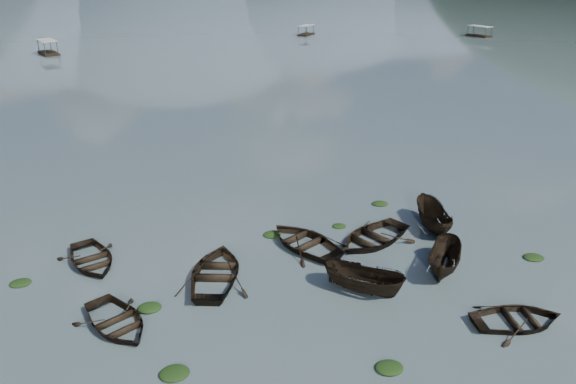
{
  "coord_description": "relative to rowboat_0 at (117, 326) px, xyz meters",
  "views": [
    {
      "loc": [
        -4.0,
        -16.11,
        14.49
      ],
      "look_at": [
        0.0,
        12.0,
        2.0
      ],
      "focal_mm": 32.0,
      "sensor_mm": 36.0,
      "label": 1
    }
  ],
  "objects": [
    {
      "name": "rowboat_7",
      "position": [
        13.35,
        5.77,
        0.0
      ],
      "size": [
        6.17,
        5.79,
        1.04
      ],
      "primitive_type": "imported",
      "rotation": [
        0.0,
        0.0,
        5.31
      ],
      "color": "black",
      "rests_on": "ground"
    },
    {
      "name": "ground_plane",
      "position": [
        8.88,
        -3.04,
        0.0
      ],
      "size": [
        2400.0,
        2400.0,
        0.0
      ],
      "primitive_type": "plane",
      "color": "#49595C"
    },
    {
      "name": "weed_clump_1",
      "position": [
        1.29,
        1.07,
        0.0
      ],
      "size": [
        1.12,
        0.9,
        0.25
      ],
      "primitive_type": "ellipsoid",
      "color": "black",
      "rests_on": "ground"
    },
    {
      "name": "rowboat_3",
      "position": [
        9.39,
        5.81,
        0.0
      ],
      "size": [
        5.63,
        6.0,
        1.01
      ],
      "primitive_type": "imported",
      "rotation": [
        0.0,
        0.0,
        3.74
      ],
      "color": "black",
      "rests_on": "ground"
    },
    {
      "name": "weed_clump_4",
      "position": [
        21.46,
        2.73,
        0.0
      ],
      "size": [
        1.12,
        0.89,
        0.23
      ],
      "primitive_type": "ellipsoid",
      "color": "black",
      "rests_on": "ground"
    },
    {
      "name": "weed_clump_6",
      "position": [
        7.71,
        7.32,
        0.0
      ],
      "size": [
        1.09,
        0.91,
        0.23
      ],
      "primitive_type": "ellipsoid",
      "color": "black",
      "rests_on": "ground"
    },
    {
      "name": "weed_clump_2",
      "position": [
        11.03,
        -4.23,
        0.0
      ],
      "size": [
        1.14,
        0.91,
        0.25
      ],
      "primitive_type": "ellipsoid",
      "color": "black",
      "rests_on": "ground"
    },
    {
      "name": "rowboat_8",
      "position": [
        17.4,
        6.98,
        0.0
      ],
      "size": [
        1.88,
        4.29,
        1.62
      ],
      "primitive_type": "imported",
      "rotation": [
        0.0,
        0.0,
        3.07
      ],
      "color": "black",
      "rests_on": "ground"
    },
    {
      "name": "rowboat_2",
      "position": [
        11.44,
        1.07,
        0.0
      ],
      "size": [
        4.24,
        3.64,
        1.58
      ],
      "primitive_type": "imported",
      "rotation": [
        0.0,
        0.0,
        0.95
      ],
      "color": "black",
      "rests_on": "ground"
    },
    {
      "name": "rowboat_0",
      "position": [
        0.0,
        0.0,
        0.0
      ],
      "size": [
        4.86,
        5.17,
        0.87
      ],
      "primitive_type": "imported",
      "rotation": [
        0.0,
        0.0,
        0.6
      ],
      "color": "black",
      "rests_on": "ground"
    },
    {
      "name": "rowboat_6",
      "position": [
        -2.16,
        5.59,
        0.0
      ],
      "size": [
        4.66,
        5.23,
        0.9
      ],
      "primitive_type": "imported",
      "rotation": [
        0.0,
        0.0,
        0.45
      ],
      "color": "black",
      "rests_on": "ground"
    },
    {
      "name": "pontoon_centre",
      "position": [
        26.44,
        102.5,
        0.0
      ],
      "size": [
        4.83,
        5.8,
        2.08
      ],
      "primitive_type": null,
      "rotation": [
        0.0,
        0.0,
        -0.57
      ],
      "color": "black",
      "rests_on": "ground"
    },
    {
      "name": "weed_clump_5",
      "position": [
        -5.29,
        4.06,
        0.0
      ],
      "size": [
        1.06,
        0.85,
        0.22
      ],
      "primitive_type": "ellipsoid",
      "color": "black",
      "rests_on": "ground"
    },
    {
      "name": "pontoon_left",
      "position": [
        -24.63,
        81.04,
        0.0
      ],
      "size": [
        5.18,
        6.76,
        2.4
      ],
      "primitive_type": null,
      "rotation": [
        0.0,
        0.0,
        0.47
      ],
      "color": "black",
      "rests_on": "ground"
    },
    {
      "name": "weed_clump_3",
      "position": [
        11.87,
        7.84,
        0.0
      ],
      "size": [
        0.85,
        0.72,
        0.19
      ],
      "primitive_type": "ellipsoid",
      "color": "black",
      "rests_on": "ground"
    },
    {
      "name": "weed_clump_7",
      "position": [
        15.3,
        10.57,
        0.0
      ],
      "size": [
        1.08,
        0.86,
        0.23
      ],
      "primitive_type": "ellipsoid",
      "color": "black",
      "rests_on": "ground"
    },
    {
      "name": "rowboat_1",
      "position": [
        4.42,
        3.23,
        0.0
      ],
      "size": [
        4.48,
        5.66,
        1.05
      ],
      "primitive_type": "imported",
      "rotation": [
        0.0,
        0.0,
        2.96
      ],
      "color": "black",
      "rests_on": "ground"
    },
    {
      "name": "pontoon_right",
      "position": [
        64.79,
        94.26,
        0.0
      ],
      "size": [
        4.43,
        6.21,
        2.2
      ],
      "primitive_type": null,
      "rotation": [
        0.0,
        0.0,
        0.4
      ],
      "color": "black",
      "rests_on": "ground"
    },
    {
      "name": "rowboat_4",
      "position": [
        17.53,
        -2.33,
        0.0
      ],
      "size": [
        4.18,
        3.02,
        0.85
      ],
      "primitive_type": "imported",
      "rotation": [
        0.0,
        0.0,
        1.55
      ],
      "color": "black",
      "rests_on": "ground"
    },
    {
      "name": "weed_clump_0",
      "position": [
        2.68,
        -3.35,
        0.0
      ],
      "size": [
        1.19,
        0.97,
        0.26
      ],
      "primitive_type": "ellipsoid",
      "color": "black",
      "rests_on": "ground"
    },
    {
      "name": "rowboat_5",
      "position": [
        16.15,
        2.31,
        0.0
      ],
      "size": [
        3.47,
        4.29,
        1.58
      ],
      "primitive_type": "imported",
      "rotation": [
        0.0,
        0.0,
        -0.56
      ],
      "color": "black",
      "rests_on": "ground"
    }
  ]
}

